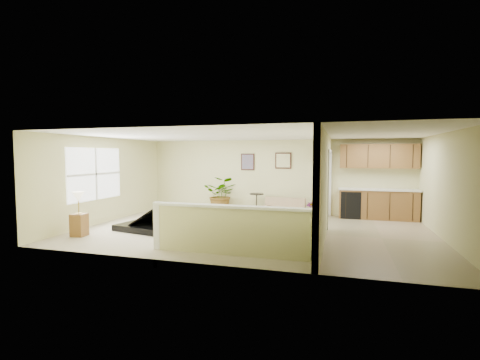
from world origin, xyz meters
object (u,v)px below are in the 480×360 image
(piano_bench, at_px, (205,220))
(accent_table, at_px, (257,201))
(palm_plant, at_px, (222,195))
(small_plant, at_px, (310,211))
(lamp_stand, at_px, (79,217))
(piano, at_px, (152,206))
(loveseat, at_px, (283,207))

(piano_bench, distance_m, accent_table, 2.83)
(palm_plant, xyz_separation_m, small_plant, (3.07, -0.26, -0.40))
(small_plant, bearing_deg, lamp_stand, -141.73)
(piano_bench, bearing_deg, piano, -167.34)
(accent_table, height_order, palm_plant, palm_plant)
(palm_plant, bearing_deg, loveseat, -5.82)
(loveseat, xyz_separation_m, accent_table, (-0.93, 0.22, 0.15))
(loveseat, distance_m, accent_table, 0.97)
(loveseat, relative_size, accent_table, 2.10)
(palm_plant, height_order, small_plant, palm_plant)
(piano, xyz_separation_m, lamp_stand, (-1.23, -1.35, -0.14))
(piano, bearing_deg, loveseat, 53.29)
(piano, height_order, piano_bench, piano)
(lamp_stand, bearing_deg, piano, 47.68)
(piano_bench, distance_m, lamp_stand, 3.12)
(palm_plant, distance_m, small_plant, 3.11)
(piano_bench, relative_size, accent_table, 0.97)
(piano, distance_m, small_plant, 4.88)
(accent_table, bearing_deg, loveseat, -13.52)
(piano, height_order, lamp_stand, piano)
(palm_plant, bearing_deg, piano, -107.02)
(accent_table, bearing_deg, small_plant, -8.03)
(piano_bench, bearing_deg, small_plant, 43.40)
(palm_plant, bearing_deg, accent_table, 0.05)
(piano, height_order, accent_table, piano)
(piano, xyz_separation_m, piano_bench, (1.40, 0.31, -0.38))
(palm_plant, bearing_deg, piano_bench, -80.18)
(piano, height_order, palm_plant, piano)
(accent_table, height_order, small_plant, accent_table)
(loveseat, relative_size, lamp_stand, 1.33)
(piano_bench, relative_size, loveseat, 0.46)
(piano, distance_m, piano_bench, 1.48)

